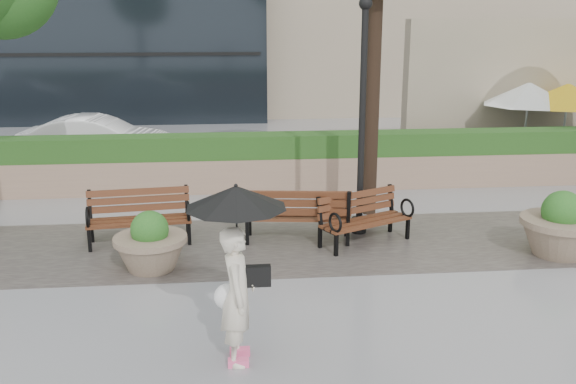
{
  "coord_description": "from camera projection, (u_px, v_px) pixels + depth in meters",
  "views": [
    {
      "loc": [
        -0.63,
        -8.06,
        4.03
      ],
      "look_at": [
        0.41,
        2.64,
        1.1
      ],
      "focal_mm": 40.0,
      "sensor_mm": 36.0,
      "label": 1
    }
  ],
  "objects": [
    {
      "name": "ground",
      "position": [
        277.0,
        319.0,
        8.85
      ],
      "size": [
        100.0,
        100.0,
        0.0
      ],
      "primitive_type": "plane",
      "color": "gray",
      "rests_on": "ground"
    },
    {
      "name": "cobble_strip",
      "position": [
        264.0,
        245.0,
        11.73
      ],
      "size": [
        28.0,
        3.2,
        0.01
      ],
      "primitive_type": "cube",
      "color": "#383330",
      "rests_on": "ground"
    },
    {
      "name": "hedge_wall",
      "position": [
        253.0,
        162.0,
        15.4
      ],
      "size": [
        24.0,
        0.8,
        1.35
      ],
      "color": "#977A61",
      "rests_on": "ground"
    },
    {
      "name": "cafe_wall",
      "position": [
        571.0,
        89.0,
        18.82
      ],
      "size": [
        10.0,
        0.6,
        4.0
      ],
      "primitive_type": "cube",
      "color": "tan",
      "rests_on": "ground"
    },
    {
      "name": "asphalt_street",
      "position": [
        248.0,
        155.0,
        19.42
      ],
      "size": [
        40.0,
        7.0,
        0.0
      ],
      "primitive_type": "cube",
      "color": "black",
      "rests_on": "ground"
    },
    {
      "name": "bench_1",
      "position": [
        140.0,
        229.0,
        11.74
      ],
      "size": [
        1.92,
        0.93,
        0.99
      ],
      "rotation": [
        0.0,
        0.0,
        0.11
      ],
      "color": "#5B311A",
      "rests_on": "ground"
    },
    {
      "name": "bench_2",
      "position": [
        298.0,
        225.0,
        11.89
      ],
      "size": [
        2.01,
        1.0,
        1.04
      ],
      "rotation": [
        0.0,
        0.0,
        3.02
      ],
      "color": "#5B311A",
      "rests_on": "ground"
    },
    {
      "name": "bench_3",
      "position": [
        364.0,
        229.0,
        11.76
      ],
      "size": [
        1.86,
        1.4,
        0.94
      ],
      "rotation": [
        0.0,
        0.0,
        0.47
      ],
      "color": "#5B311A",
      "rests_on": "ground"
    },
    {
      "name": "planter_left",
      "position": [
        151.0,
        247.0,
        10.51
      ],
      "size": [
        1.2,
        1.2,
        1.01
      ],
      "color": "#7F6B56",
      "rests_on": "ground"
    },
    {
      "name": "planter_right",
      "position": [
        561.0,
        230.0,
        11.14
      ],
      "size": [
        1.39,
        1.39,
        1.16
      ],
      "color": "#7F6B56",
      "rests_on": "ground"
    },
    {
      "name": "lamppost",
      "position": [
        362.0,
        134.0,
        11.91
      ],
      "size": [
        0.28,
        0.28,
        4.39
      ],
      "color": "black",
      "rests_on": "ground"
    },
    {
      "name": "patio_umb_white",
      "position": [
        529.0,
        94.0,
        17.63
      ],
      "size": [
        2.5,
        2.5,
        2.3
      ],
      "color": "black",
      "rests_on": "ground"
    },
    {
      "name": "patio_umb_yellow_a",
      "position": [
        568.0,
        96.0,
        17.33
      ],
      "size": [
        2.5,
        2.5,
        2.3
      ],
      "color": "black",
      "rests_on": "ground"
    },
    {
      "name": "car_right",
      "position": [
        98.0,
        140.0,
        18.11
      ],
      "size": [
        4.25,
        1.79,
        1.36
      ],
      "primitive_type": "imported",
      "rotation": [
        0.0,
        0.0,
        1.48
      ],
      "color": "white",
      "rests_on": "ground"
    },
    {
      "name": "pedestrian",
      "position": [
        237.0,
        257.0,
        7.48
      ],
      "size": [
        1.18,
        1.18,
        2.17
      ],
      "rotation": [
        0.0,
        0.0,
        1.48
      ],
      "color": "beige",
      "rests_on": "ground"
    }
  ]
}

